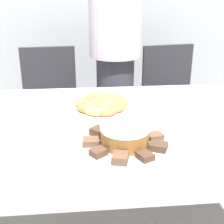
{
  "coord_description": "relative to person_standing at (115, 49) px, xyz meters",
  "views": [
    {
      "loc": [
        -0.09,
        -1.18,
        1.26
      ],
      "look_at": [
        0.02,
        -0.03,
        0.8
      ],
      "focal_mm": 50.0,
      "sensor_mm": 36.0,
      "label": 1
    }
  ],
  "objects": [
    {
      "name": "donut_4",
      "position": [
        -0.16,
        -0.78,
        -0.12
      ],
      "size": [
        0.12,
        0.12,
        0.03
      ],
      "color": "#E5AD66",
      "rests_on": "plate_donuts"
    },
    {
      "name": "donut_6",
      "position": [
        -0.09,
        -0.75,
        -0.12
      ],
      "size": [
        0.11,
        0.11,
        0.03
      ],
      "color": "#C68447",
      "rests_on": "plate_donuts"
    },
    {
      "name": "frosted_cake",
      "position": [
        -0.08,
        -1.09,
        -0.1
      ],
      "size": [
        0.17,
        0.17,
        0.07
      ],
      "color": "#9E662D",
      "rests_on": "plate_cake"
    },
    {
      "name": "lamington_0",
      "position": [
        -0.11,
        -1.2,
        -0.13
      ],
      "size": [
        0.06,
        0.07,
        0.03
      ],
      "rotation": [
        0.0,
        0.0,
        4.46
      ],
      "color": "brown",
      "rests_on": "plate_cake"
    },
    {
      "name": "lamington_4",
      "position": [
        -0.01,
        -0.99,
        -0.13
      ],
      "size": [
        0.07,
        0.07,
        0.02
      ],
      "rotation": [
        0.0,
        0.0,
        7.26
      ],
      "color": "#513828",
      "rests_on": "plate_cake"
    },
    {
      "name": "lamington_5",
      "position": [
        -0.09,
        -0.97,
        -0.13
      ],
      "size": [
        0.05,
        0.06,
        0.03
      ],
      "rotation": [
        0.0,
        0.0,
        7.95
      ],
      "color": "brown",
      "rests_on": "plate_cake"
    },
    {
      "name": "table",
      "position": [
        -0.13,
        -0.88,
        -0.23
      ],
      "size": [
        1.63,
        1.01,
        0.74
      ],
      "color": "silver",
      "rests_on": "ground_plane"
    },
    {
      "name": "lamington_3",
      "position": [
        0.03,
        -1.06,
        -0.13
      ],
      "size": [
        0.07,
        0.06,
        0.02
      ],
      "rotation": [
        0.0,
        0.0,
        6.56
      ],
      "color": "brown",
      "rests_on": "plate_cake"
    },
    {
      "name": "donut_1",
      "position": [
        -0.15,
        -0.64,
        -0.12
      ],
      "size": [
        0.11,
        0.11,
        0.04
      ],
      "color": "#D18E4C",
      "rests_on": "plate_donuts"
    },
    {
      "name": "donut_8",
      "position": [
        -0.1,
        -0.66,
        -0.12
      ],
      "size": [
        0.13,
        0.13,
        0.04
      ],
      "color": "#C68447",
      "rests_on": "plate_donuts"
    },
    {
      "name": "donut_3",
      "position": [
        -0.19,
        -0.74,
        -0.12
      ],
      "size": [
        0.12,
        0.12,
        0.04
      ],
      "color": "#C68447",
      "rests_on": "plate_donuts"
    },
    {
      "name": "plate_cake",
      "position": [
        -0.08,
        -1.09,
        -0.14
      ],
      "size": [
        0.32,
        0.32,
        0.01
      ],
      "color": "white",
      "rests_on": "table"
    },
    {
      "name": "lamington_1",
      "position": [
        -0.03,
        -1.2,
        -0.13
      ],
      "size": [
        0.06,
        0.06,
        0.02
      ],
      "rotation": [
        0.0,
        0.0,
        5.16
      ],
      "color": "#513828",
      "rests_on": "plate_cake"
    },
    {
      "name": "donut_5",
      "position": [
        -0.12,
        -0.79,
        -0.12
      ],
      "size": [
        0.1,
        0.1,
        0.03
      ],
      "color": "#C68447",
      "rests_on": "plate_donuts"
    },
    {
      "name": "lamington_6",
      "position": [
        -0.16,
        -1.01,
        -0.13
      ],
      "size": [
        0.08,
        0.08,
        0.03
      ],
      "rotation": [
        0.0,
        0.0,
        8.65
      ],
      "color": "#513828",
      "rests_on": "plate_cake"
    },
    {
      "name": "donut_7",
      "position": [
        -0.08,
        -0.71,
        -0.12
      ],
      "size": [
        0.13,
        0.13,
        0.04
      ],
      "color": "#C68447",
      "rests_on": "plate_donuts"
    },
    {
      "name": "office_chair_left",
      "position": [
        -0.46,
        0.09,
        -0.48
      ],
      "size": [
        0.47,
        0.47,
        0.87
      ],
      "rotation": [
        0.0,
        0.0,
        0.07
      ],
      "color": "black",
      "rests_on": "ground_plane"
    },
    {
      "name": "donut_2",
      "position": [
        -0.21,
        -0.68,
        -0.12
      ],
      "size": [
        0.11,
        0.11,
        0.03
      ],
      "color": "#E5AD66",
      "rests_on": "plate_donuts"
    },
    {
      "name": "lamington_8",
      "position": [
        -0.18,
        -1.16,
        -0.13
      ],
      "size": [
        0.07,
        0.06,
        0.02
      ],
      "rotation": [
        0.0,
        0.0,
        10.05
      ],
      "color": "brown",
      "rests_on": "plate_cake"
    },
    {
      "name": "person_standing",
      "position": [
        0.0,
        0.0,
        0.0
      ],
      "size": [
        0.34,
        0.34,
        1.68
      ],
      "color": "#383842",
      "rests_on": "ground_plane"
    },
    {
      "name": "plate_donuts",
      "position": [
        -0.13,
        -0.72,
        -0.14
      ],
      "size": [
        0.32,
        0.32,
        0.01
      ],
      "color": "white",
      "rests_on": "table"
    },
    {
      "name": "lamington_7",
      "position": [
        -0.2,
        -1.08,
        -0.13
      ],
      "size": [
        0.06,
        0.05,
        0.02
      ],
      "rotation": [
        0.0,
        0.0,
        9.35
      ],
      "color": "brown",
      "rests_on": "plate_cake"
    },
    {
      "name": "lamington_2",
      "position": [
        0.03,
        -1.14,
        -0.13
      ],
      "size": [
        0.07,
        0.07,
        0.02
      ],
      "rotation": [
        0.0,
        0.0,
        5.86
      ],
      "color": "#513828",
      "rests_on": "plate_cake"
    },
    {
      "name": "office_chair_right",
      "position": [
        0.45,
        0.09,
        -0.48
      ],
      "size": [
        0.5,
        0.5,
        0.87
      ],
      "rotation": [
        0.0,
        0.0,
        0.15
      ],
      "color": "black",
      "rests_on": "ground_plane"
    },
    {
      "name": "donut_0",
      "position": [
        -0.13,
        -0.72,
        -0.12
      ],
      "size": [
        0.12,
        0.12,
        0.04
      ],
      "color": "tan",
      "rests_on": "plate_donuts"
    }
  ]
}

